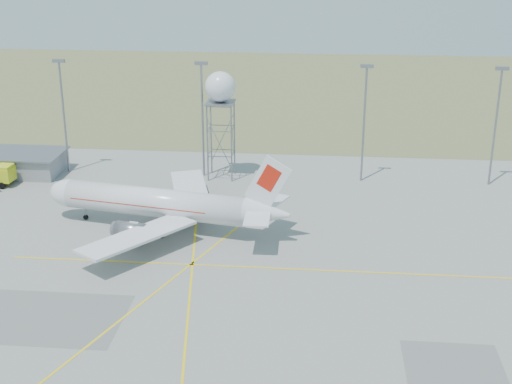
# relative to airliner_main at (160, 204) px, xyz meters

# --- Properties ---
(grass_strip) EXTENTS (400.00, 120.00, 0.03)m
(grass_strip) POSITION_rel_airliner_main_xyz_m (12.46, 98.48, -3.93)
(grass_strip) COLOR #62713E
(grass_strip) RESTS_ON ground
(building_grey) EXTENTS (19.00, 10.00, 3.90)m
(building_grey) POSITION_rel_airliner_main_xyz_m (-32.54, 22.48, -1.97)
(building_grey) COLOR gray
(building_grey) RESTS_ON ground
(mast_a) EXTENTS (2.20, 0.50, 20.50)m
(mast_a) POSITION_rel_airliner_main_xyz_m (-22.54, 24.48, 8.12)
(mast_a) COLOR slate
(mast_a) RESTS_ON ground
(mast_b) EXTENTS (2.20, 0.50, 20.50)m
(mast_b) POSITION_rel_airliner_main_xyz_m (2.46, 24.48, 8.12)
(mast_b) COLOR slate
(mast_b) RESTS_ON ground
(mast_c) EXTENTS (2.20, 0.50, 20.50)m
(mast_c) POSITION_rel_airliner_main_xyz_m (30.46, 24.48, 8.12)
(mast_c) COLOR slate
(mast_c) RESTS_ON ground
(mast_d) EXTENTS (2.20, 0.50, 20.50)m
(mast_d) POSITION_rel_airliner_main_xyz_m (52.46, 24.48, 8.12)
(mast_d) COLOR slate
(mast_d) RESTS_ON ground
(airliner_main) EXTENTS (37.71, 36.15, 12.88)m
(airliner_main) POSITION_rel_airliner_main_xyz_m (0.00, 0.00, 0.00)
(airliner_main) COLOR silver
(airliner_main) RESTS_ON ground
(radar_tower) EXTENTS (5.24, 5.24, 18.97)m
(radar_tower) POSITION_rel_airliner_main_xyz_m (5.75, 23.90, 6.70)
(radar_tower) COLOR slate
(radar_tower) RESTS_ON ground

